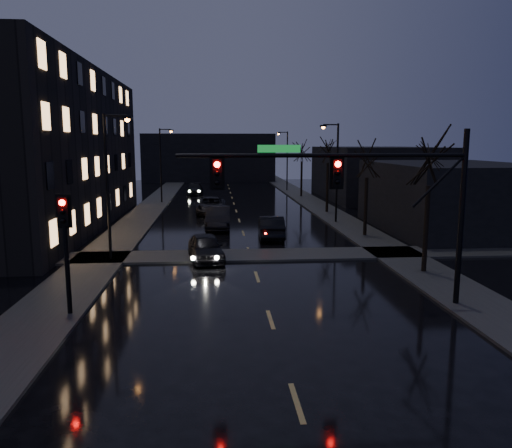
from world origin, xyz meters
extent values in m
cube|color=#2D2D2B|center=(-8.50, 35.00, 0.06)|extent=(3.00, 140.00, 0.12)
cube|color=#2D2D2B|center=(8.50, 35.00, 0.06)|extent=(3.00, 140.00, 0.12)
cube|color=#2D2D2B|center=(0.00, 18.50, 0.06)|extent=(40.00, 3.00, 0.12)
cube|color=black|center=(-16.50, 30.00, 6.00)|extent=(12.00, 30.00, 12.00)
cube|color=black|center=(15.50, 26.00, 2.50)|extent=(10.00, 14.00, 5.00)
cube|color=black|center=(17.00, 48.00, 3.00)|extent=(12.00, 18.00, 6.00)
cube|color=black|center=(-3.00, 78.00, 4.00)|extent=(22.00, 10.00, 8.00)
cylinder|color=black|center=(7.60, 9.00, 3.50)|extent=(0.22, 0.22, 7.00)
cylinder|color=black|center=(2.10, 9.00, 6.00)|extent=(11.00, 0.16, 0.16)
cylinder|color=black|center=(6.60, 9.00, 5.00)|extent=(2.05, 0.10, 2.05)
cube|color=#0C591E|center=(0.40, 9.00, 6.25)|extent=(1.60, 0.04, 0.28)
cube|color=black|center=(-1.90, 9.00, 5.35)|extent=(0.35, 0.28, 1.05)
sphere|color=#FF0705|center=(-1.90, 8.84, 5.68)|extent=(0.22, 0.22, 0.22)
cube|color=black|center=(2.60, 9.00, 5.35)|extent=(0.35, 0.28, 1.05)
sphere|color=#FF0705|center=(2.60, 8.84, 5.68)|extent=(0.22, 0.22, 0.22)
cylinder|color=black|center=(-7.50, 9.00, 2.20)|extent=(0.18, 0.18, 4.40)
cube|color=black|center=(-7.50, 9.00, 4.00)|extent=(0.35, 0.28, 1.05)
sphere|color=#FF0705|center=(-7.50, 8.84, 4.33)|extent=(0.22, 0.22, 0.22)
cylinder|color=black|center=(8.40, 14.00, 2.20)|extent=(0.24, 0.24, 4.40)
cylinder|color=black|center=(8.40, 24.00, 2.06)|extent=(0.24, 0.24, 4.12)
cylinder|color=black|center=(8.40, 36.00, 2.34)|extent=(0.24, 0.24, 4.68)
cylinder|color=black|center=(8.40, 50.00, 2.15)|extent=(0.24, 0.24, 4.29)
cylinder|color=black|center=(-7.80, 18.00, 4.00)|extent=(0.16, 0.16, 8.00)
cylinder|color=black|center=(-7.20, 18.00, 7.90)|extent=(1.20, 0.10, 0.10)
cube|color=black|center=(-6.60, 18.00, 7.80)|extent=(0.50, 0.25, 0.15)
sphere|color=orange|center=(-6.60, 18.00, 7.70)|extent=(0.28, 0.28, 0.28)
cylinder|color=black|center=(-7.80, 45.00, 4.00)|extent=(0.16, 0.16, 8.00)
cylinder|color=black|center=(-7.20, 45.00, 7.90)|extent=(1.20, 0.10, 0.10)
cube|color=black|center=(-6.60, 45.00, 7.80)|extent=(0.50, 0.25, 0.15)
sphere|color=orange|center=(-6.60, 45.00, 7.70)|extent=(0.28, 0.28, 0.28)
cylinder|color=black|center=(7.80, 30.00, 4.00)|extent=(0.16, 0.16, 8.00)
cylinder|color=black|center=(7.20, 30.00, 7.90)|extent=(1.20, 0.10, 0.10)
cube|color=black|center=(6.60, 30.00, 7.80)|extent=(0.50, 0.25, 0.15)
sphere|color=orange|center=(6.60, 30.00, 7.70)|extent=(0.28, 0.28, 0.28)
cylinder|color=black|center=(7.80, 58.00, 4.00)|extent=(0.16, 0.16, 8.00)
cylinder|color=black|center=(7.20, 58.00, 7.90)|extent=(1.20, 0.10, 0.10)
cube|color=black|center=(6.60, 58.00, 7.80)|extent=(0.50, 0.25, 0.15)
sphere|color=orange|center=(6.60, 58.00, 7.70)|extent=(0.28, 0.28, 0.28)
imported|color=black|center=(-2.55, 17.68, 0.74)|extent=(2.32, 4.54, 1.48)
imported|color=black|center=(-1.80, 27.97, 0.85)|extent=(1.94, 5.19, 1.69)
imported|color=black|center=(-2.37, 36.25, 0.77)|extent=(2.73, 5.63, 1.54)
imported|color=black|center=(-4.57, 54.01, 0.70)|extent=(2.02, 4.83, 1.39)
imported|color=black|center=(1.80, 23.97, 0.77)|extent=(1.86, 4.77, 1.55)
camera|label=1|loc=(-1.97, -9.54, 6.45)|focal=35.00mm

